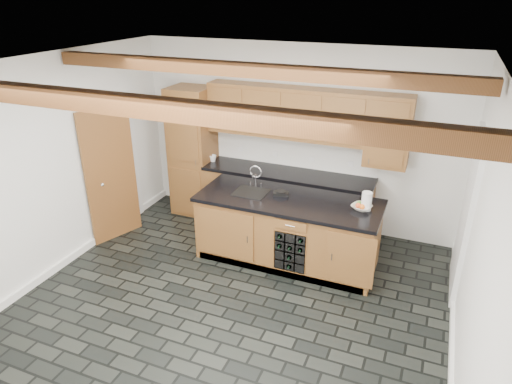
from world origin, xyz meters
The scene contains 10 objects.
ground centered at (0.00, 0.00, 0.00)m, with size 5.00×5.00×0.00m, color black.
room_shell centered at (-0.09, 0.53, 1.53)m, with size 5.01×5.00×5.00m.
back_cabinetry centered at (-0.38, 2.24, 0.98)m, with size 3.65×0.62×2.20m.
island centered at (0.31, 1.28, 0.47)m, with size 2.48×0.96×0.93m.
faucet centered at (-0.25, 1.33, 0.96)m, with size 0.45×0.40×0.34m.
kitchen_scale centered at (0.16, 1.37, 0.96)m, with size 0.23×0.16×0.06m.
fruit_bowl centered at (1.25, 1.35, 0.96)m, with size 0.25×0.25×0.06m, color silver.
fruit_cluster centered at (1.25, 1.35, 0.99)m, with size 0.16×0.17×0.07m.
paper_towel centered at (1.30, 1.36, 1.05)m, with size 0.13×0.13×0.24m, color white.
mug centered at (-1.29, 2.20, 0.98)m, with size 0.11×0.11×0.11m, color white.
Camera 1 is at (1.98, -3.95, 3.50)m, focal length 32.00 mm.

